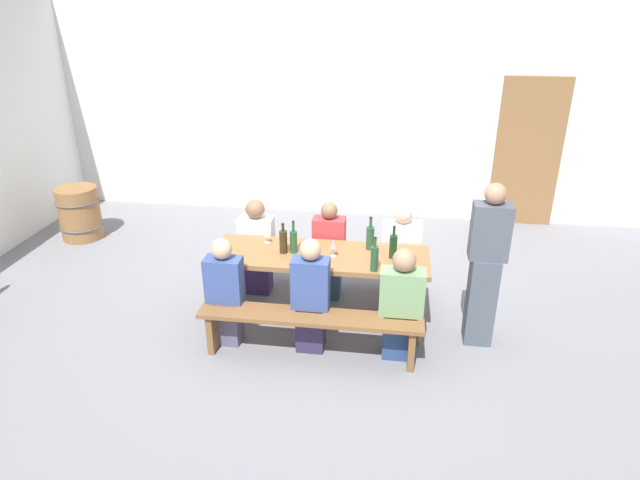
# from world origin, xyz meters

# --- Properties ---
(ground_plane) EXTENTS (24.00, 24.00, 0.00)m
(ground_plane) POSITION_xyz_m (0.00, 0.00, 0.00)
(ground_plane) COLOR slate
(back_wall) EXTENTS (14.00, 0.20, 3.20)m
(back_wall) POSITION_xyz_m (0.00, 3.16, 1.60)
(back_wall) COLOR silver
(back_wall) RESTS_ON ground
(wooden_door) EXTENTS (0.90, 0.06, 2.10)m
(wooden_door) POSITION_xyz_m (2.52, 3.02, 1.05)
(wooden_door) COLOR olive
(wooden_door) RESTS_ON ground
(tasting_table) EXTENTS (2.15, 0.71, 0.75)m
(tasting_table) POSITION_xyz_m (0.00, 0.00, 0.67)
(tasting_table) COLOR olive
(tasting_table) RESTS_ON ground
(bench_near) EXTENTS (2.05, 0.30, 0.45)m
(bench_near) POSITION_xyz_m (0.00, -0.65, 0.36)
(bench_near) COLOR brown
(bench_near) RESTS_ON ground
(bench_far) EXTENTS (2.05, 0.30, 0.45)m
(bench_far) POSITION_xyz_m (0.00, 0.65, 0.36)
(bench_far) COLOR brown
(bench_far) RESTS_ON ground
(wine_bottle_0) EXTENTS (0.08, 0.08, 0.31)m
(wine_bottle_0) POSITION_xyz_m (-0.36, -0.02, 0.87)
(wine_bottle_0) COLOR #332814
(wine_bottle_0) RESTS_ON tasting_table
(wine_bottle_1) EXTENTS (0.07, 0.07, 0.34)m
(wine_bottle_1) POSITION_xyz_m (-0.26, -0.00, 0.87)
(wine_bottle_1) COLOR #234C2D
(wine_bottle_1) RESTS_ON tasting_table
(wine_bottle_2) EXTENTS (0.07, 0.07, 0.33)m
(wine_bottle_2) POSITION_xyz_m (0.71, 0.02, 0.87)
(wine_bottle_2) COLOR #143319
(wine_bottle_2) RESTS_ON tasting_table
(wine_bottle_3) EXTENTS (0.08, 0.08, 0.34)m
(wine_bottle_3) POSITION_xyz_m (0.48, 0.19, 0.88)
(wine_bottle_3) COLOR #234C2D
(wine_bottle_3) RESTS_ON tasting_table
(wine_bottle_4) EXTENTS (0.07, 0.07, 0.34)m
(wine_bottle_4) POSITION_xyz_m (0.55, -0.28, 0.88)
(wine_bottle_4) COLOR #234C2D
(wine_bottle_4) RESTS_ON tasting_table
(wine_glass_0) EXTENTS (0.07, 0.07, 0.19)m
(wine_glass_0) POSITION_xyz_m (0.14, -0.04, 0.88)
(wine_glass_0) COLOR silver
(wine_glass_0) RESTS_ON tasting_table
(wine_glass_1) EXTENTS (0.07, 0.07, 0.16)m
(wine_glass_1) POSITION_xyz_m (-0.57, 0.19, 0.86)
(wine_glass_1) COLOR silver
(wine_glass_1) RESTS_ON tasting_table
(seated_guest_near_0) EXTENTS (0.34, 0.24, 1.08)m
(seated_guest_near_0) POSITION_xyz_m (-0.83, -0.50, 0.51)
(seated_guest_near_0) COLOR #56506A
(seated_guest_near_0) RESTS_ON ground
(seated_guest_near_1) EXTENTS (0.34, 0.24, 1.13)m
(seated_guest_near_1) POSITION_xyz_m (-0.02, -0.50, 0.54)
(seated_guest_near_1) COLOR #322847
(seated_guest_near_1) RESTS_ON ground
(seated_guest_near_2) EXTENTS (0.40, 0.24, 1.09)m
(seated_guest_near_2) POSITION_xyz_m (0.81, -0.50, 0.52)
(seated_guest_near_2) COLOR navy
(seated_guest_near_2) RESTS_ON ground
(seated_guest_far_0) EXTENTS (0.38, 0.24, 1.09)m
(seated_guest_far_0) POSITION_xyz_m (-0.77, 0.50, 0.52)
(seated_guest_far_0) COLOR #3C285A
(seated_guest_far_0) RESTS_ON ground
(seated_guest_far_1) EXTENTS (0.35, 0.24, 1.11)m
(seated_guest_far_1) POSITION_xyz_m (0.03, 0.50, 0.52)
(seated_guest_far_1) COLOR #314C6D
(seated_guest_far_1) RESTS_ON ground
(seated_guest_far_2) EXTENTS (0.41, 0.24, 1.11)m
(seated_guest_far_2) POSITION_xyz_m (0.80, 0.50, 0.52)
(seated_guest_far_2) COLOR #3E2835
(seated_guest_far_2) RESTS_ON ground
(standing_host) EXTENTS (0.34, 0.24, 1.61)m
(standing_host) POSITION_xyz_m (1.57, -0.16, 0.78)
(standing_host) COLOR #49515B
(standing_host) RESTS_ON ground
(wine_barrel) EXTENTS (0.58, 0.58, 0.72)m
(wine_barrel) POSITION_xyz_m (-3.55, 1.63, 0.36)
(wine_barrel) COLOR olive
(wine_barrel) RESTS_ON ground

